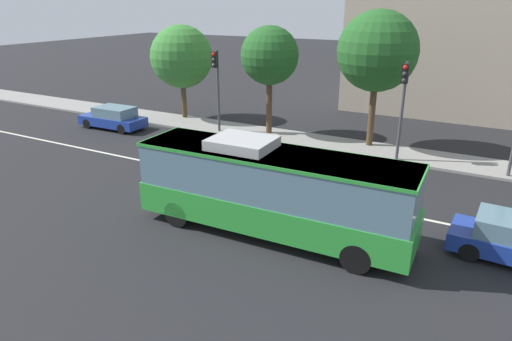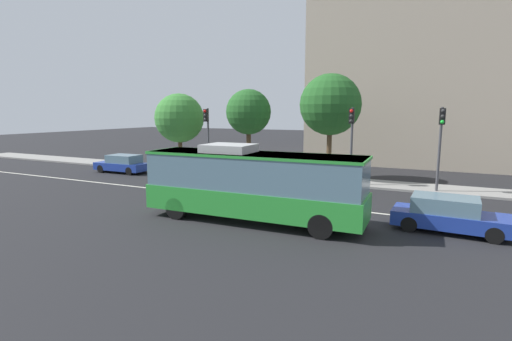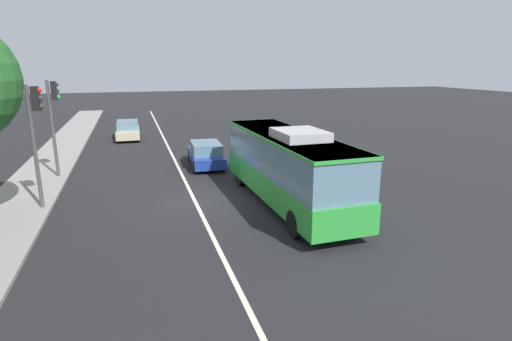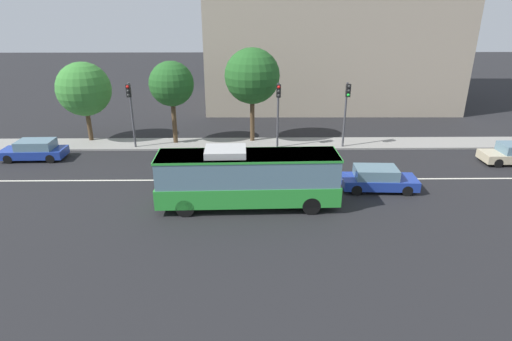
# 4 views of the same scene
# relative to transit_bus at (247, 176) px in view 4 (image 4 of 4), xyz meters

# --- Properties ---
(ground_plane) EXTENTS (160.00, 160.00, 0.00)m
(ground_plane) POSITION_rel_transit_bus_xyz_m (1.47, 3.82, -1.81)
(ground_plane) COLOR black
(sidewalk_kerb) EXTENTS (80.00, 2.91, 0.14)m
(sidewalk_kerb) POSITION_rel_transit_bus_xyz_m (1.47, 11.24, -1.74)
(sidewalk_kerb) COLOR gray
(sidewalk_kerb) RESTS_ON ground_plane
(lane_centre_line) EXTENTS (76.00, 0.16, 0.01)m
(lane_centre_line) POSITION_rel_transit_bus_xyz_m (1.47, 3.82, -1.80)
(lane_centre_line) COLOR silver
(lane_centre_line) RESTS_ON ground_plane
(transit_bus) EXTENTS (10.06, 2.76, 3.46)m
(transit_bus) POSITION_rel_transit_bus_xyz_m (0.00, 0.00, 0.00)
(transit_bus) COLOR green
(transit_bus) RESTS_ON ground_plane
(sedan_blue) EXTENTS (4.58, 2.01, 1.46)m
(sedan_blue) POSITION_rel_transit_bus_xyz_m (7.96, 2.14, -1.09)
(sedan_blue) COLOR #1E3899
(sedan_blue) RESTS_ON ground_plane
(sedan_blue_ahead) EXTENTS (4.54, 1.90, 1.46)m
(sedan_blue_ahead) POSITION_rel_transit_bus_xyz_m (-15.68, 7.92, -1.09)
(sedan_blue_ahead) COLOR #1E3899
(sedan_blue_ahead) RESTS_ON ground_plane
(traffic_light_near_corner) EXTENTS (0.33, 0.62, 5.20)m
(traffic_light_near_corner) POSITION_rel_transit_bus_xyz_m (-8.96, 10.22, 1.75)
(traffic_light_near_corner) COLOR #47474C
(traffic_light_near_corner) RESTS_ON ground_plane
(traffic_light_mid_block) EXTENTS (0.34, 0.62, 5.20)m
(traffic_light_mid_block) POSITION_rel_transit_bus_xyz_m (7.52, 10.11, 1.75)
(traffic_light_mid_block) COLOR #47474C
(traffic_light_mid_block) RESTS_ON ground_plane
(traffic_light_far_corner) EXTENTS (0.32, 0.62, 5.20)m
(traffic_light_far_corner) POSITION_rel_transit_bus_xyz_m (2.29, 9.98, 1.75)
(traffic_light_far_corner) COLOR #47474C
(traffic_light_far_corner) RESTS_ON ground_plane
(street_tree_kerbside_left) EXTENTS (4.28, 4.28, 6.51)m
(street_tree_kerbside_left) POSITION_rel_transit_bus_xyz_m (-13.14, 12.27, 2.55)
(street_tree_kerbside_left) COLOR #4C3823
(street_tree_kerbside_left) RESTS_ON ground_plane
(street_tree_kerbside_centre) EXTENTS (4.37, 4.37, 7.61)m
(street_tree_kerbside_centre) POSITION_rel_transit_bus_xyz_m (0.33, 11.98, 3.60)
(street_tree_kerbside_centre) COLOR #4C3823
(street_tree_kerbside_centre) RESTS_ON ground_plane
(street_tree_kerbside_right) EXTENTS (3.50, 3.50, 6.66)m
(street_tree_kerbside_right) POSITION_rel_transit_bus_xyz_m (-5.97, 11.53, 3.07)
(street_tree_kerbside_right) COLOR #4C3823
(street_tree_kerbside_right) RESTS_ON ground_plane
(office_block_background) EXTENTS (26.45, 16.91, 20.40)m
(office_block_background) POSITION_rel_transit_bus_xyz_m (8.87, 28.33, 8.39)
(office_block_background) COLOR tan
(office_block_background) RESTS_ON ground_plane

